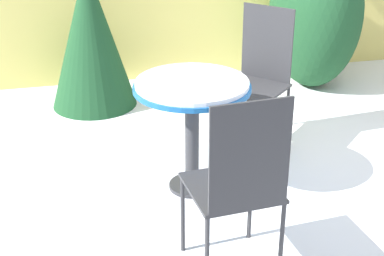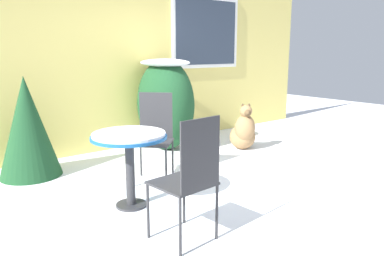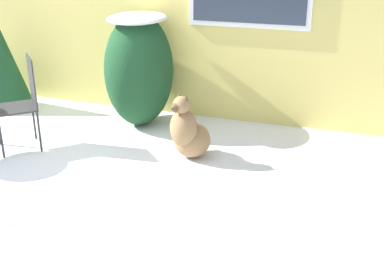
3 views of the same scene
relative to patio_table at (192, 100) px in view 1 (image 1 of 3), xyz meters
name	(u,v)px [view 1 (image 1 of 3)]	position (x,y,z in m)	size (l,w,h in m)	color
ground_plane	(362,168)	(1.25, -0.02, -0.63)	(16.00, 16.00, 0.00)	white
shrub_left	(315,8)	(1.55, 1.64, 0.11)	(0.82, 1.03, 1.42)	#194223
evergreen_bush	(90,36)	(-0.52, 1.61, -0.01)	(0.74, 0.74, 1.25)	#194223
patio_table	(192,100)	(0.00, 0.00, 0.00)	(0.74, 0.74, 0.76)	#2D2D30
patio_chair_near_table	(258,74)	(0.62, 0.53, -0.06)	(0.62, 0.62, 1.05)	#2D2D30
patio_chair_far_side	(239,181)	(0.02, -0.94, -0.06)	(0.47, 0.47, 1.05)	#2D2D30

